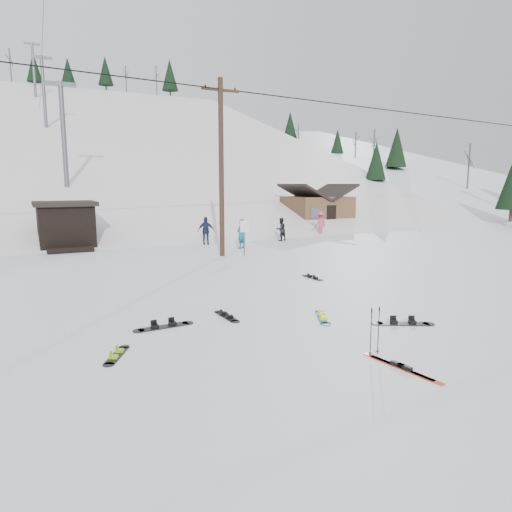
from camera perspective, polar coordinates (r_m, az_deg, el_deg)
name	(u,v)px	position (r m, az deg, el deg)	size (l,w,h in m)	color
ground	(376,343)	(11.46, 14.79, -10.48)	(200.00, 200.00, 0.00)	white
ski_slope	(89,303)	(65.31, -20.16, -5.51)	(60.00, 75.00, 45.00)	white
ridge_right	(340,276)	(75.05, 10.48, -2.47)	(34.00, 85.00, 36.00)	white
treeline_right	(366,211)	(66.24, 13.64, 5.51)	(20.00, 60.00, 10.00)	black
treeline_crest	(63,204)	(94.31, -23.00, 6.03)	(50.00, 6.00, 10.00)	black
utility_pole	(221,166)	(23.87, -4.36, 11.19)	(2.00, 0.26, 9.00)	#3A2819
trail_sign	(244,232)	(24.06, -1.45, 3.07)	(0.50, 0.09, 1.85)	#595B60
lift_hut	(66,225)	(29.08, -22.67, 3.59)	(3.40, 4.10, 2.75)	black
lift_tower_near	(63,129)	(38.31, -22.95, 14.46)	(2.20, 0.36, 8.00)	#595B60
lift_tower_mid	(44,87)	(59.00, -25.02, 18.55)	(2.20, 0.36, 8.00)	#595B60
lift_tower_far	(34,67)	(79.87, -26.05, 20.51)	(2.20, 0.36, 8.00)	#595B60
cabin	(317,211)	(39.05, 7.64, 5.59)	(5.39, 4.40, 3.77)	brown
hero_snowboard	(323,317)	(13.19, 8.34, -7.55)	(0.86, 1.37, 0.11)	#1B83B3
hero_skis	(401,367)	(10.12, 17.69, -13.12)	(0.35, 1.95, 0.10)	#B12F12
ski_poles	(375,330)	(10.57, 14.62, -9.00)	(0.30, 0.08, 1.08)	black
board_scatter_a	(164,326)	(12.48, -11.45, -8.60)	(1.66, 0.38, 0.12)	black
board_scatter_b	(227,316)	(13.17, -3.70, -7.51)	(0.30, 1.36, 0.10)	black
board_scatter_c	(117,355)	(10.77, -17.01, -11.74)	(0.75, 1.16, 0.09)	black
board_scatter_d	(403,323)	(13.11, 17.89, -7.99)	(1.51, 0.99, 0.12)	black
board_scatter_f	(312,278)	(18.54, 7.07, -2.69)	(0.27, 1.31, 0.09)	black
skier_teal	(241,234)	(26.86, -1.86, 2.81)	(0.63, 0.41, 1.73)	#0B6E6F
skier_dark	(281,229)	(30.43, 3.13, 3.35)	(0.74, 0.58, 1.53)	black
skier_pink	(320,223)	(33.89, 8.01, 4.06)	(1.15, 0.66, 1.78)	#BF4360
skier_navy	(206,231)	(28.59, -6.26, 3.15)	(1.02, 0.42, 1.74)	#1B2543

